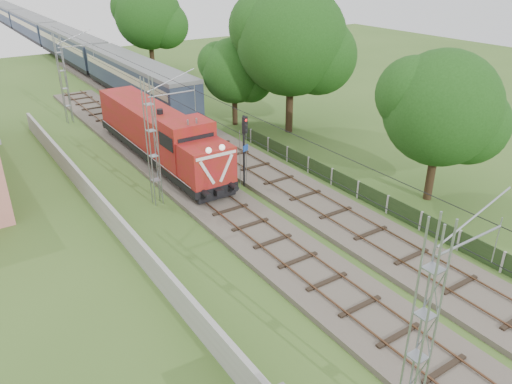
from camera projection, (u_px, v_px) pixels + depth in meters
ground at (317, 281)px, 24.04m from camera, size 140.00×140.00×0.00m
track_main at (240, 219)px, 29.20m from camera, size 4.20×70.00×0.45m
track_side at (208, 141)px, 41.45m from camera, size 4.20×80.00×0.45m
catenary at (153, 142)px, 29.80m from camera, size 3.31×70.00×8.00m
boundary_wall at (102, 207)px, 29.45m from camera, size 0.25×40.00×1.50m
fence at (388, 204)px, 30.04m from camera, size 0.12×32.00×1.20m
locomotive at (159, 134)px, 36.64m from camera, size 3.05×17.41×4.42m
coach_rake at (50, 34)px, 79.20m from camera, size 3.25×96.92×3.75m
signal_post at (245, 139)px, 32.26m from camera, size 0.52×0.43×4.96m
tree_a at (443, 109)px, 29.59m from camera, size 7.28×6.94×9.44m
tree_b at (293, 41)px, 40.90m from camera, size 9.54×9.09×12.37m
tree_c at (235, 71)px, 43.99m from camera, size 5.98×5.70×7.76m
tree_d at (149, 16)px, 62.81m from camera, size 8.75×8.33×11.34m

